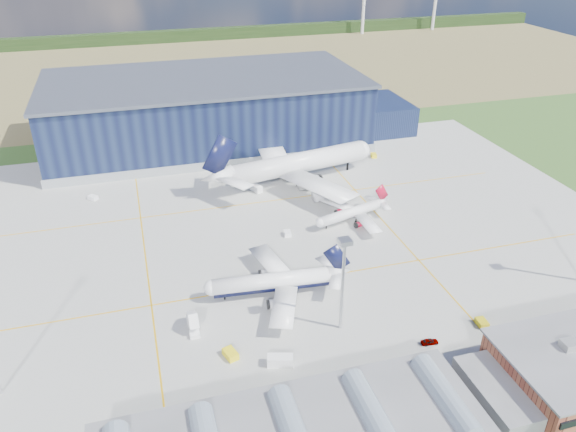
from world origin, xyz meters
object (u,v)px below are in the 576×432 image
object	(u,v)px
gse_tug_a	(231,354)
car_a	(430,342)
airstair	(193,323)
gse_van_b	(256,188)
airliner_navy	(271,274)
gse_van_a	(280,361)
airliner_widebody	(299,153)
hangar	(213,112)
gse_cart_b	(93,198)
car_b	(570,339)
gse_tug_b	(482,323)
gse_cart_a	(287,233)
airliner_red	(350,208)
light_mast_center	(343,270)
gse_tug_c	(374,155)

from	to	relation	value
gse_tug_a	car_a	distance (m)	42.63
gse_tug_a	airstair	distance (m)	12.78
gse_tug_a	gse_van_b	world-z (taller)	gse_van_b
airliner_navy	gse_van_a	xyz separation A→B (m)	(-4.55, -24.06, -4.81)
airliner_widebody	airliner_navy	bearing A→B (deg)	-123.98
gse_van_b	car_a	bearing A→B (deg)	-99.21
gse_van_b	gse_van_a	bearing A→B (deg)	-121.52
hangar	gse_tug_a	bearing A→B (deg)	-98.13
hangar	airliner_navy	distance (m)	108.61
gse_cart_b	car_b	bearing A→B (deg)	-91.13
gse_tug_b	car_a	size ratio (longest dim) A/B	0.82
car_b	gse_cart_a	bearing A→B (deg)	33.83
airliner_navy	gse_van_b	world-z (taller)	airliner_navy
airliner_widebody	gse_tug_a	world-z (taller)	airliner_widebody
airliner_red	car_b	distance (m)	68.40
airliner_navy	gse_cart_b	world-z (taller)	airliner_navy
gse_tug_a	gse_tug_b	bearing A→B (deg)	-23.55
gse_cart_b	airstair	distance (m)	76.79
airstair	hangar	bearing A→B (deg)	75.71
light_mast_center	car_a	xyz separation A→B (m)	(16.51, -10.40, -14.78)
light_mast_center	gse_cart_a	bearing A→B (deg)	89.95
gse_tug_b	airliner_navy	bearing A→B (deg)	154.37
hangar	airliner_widebody	bearing A→B (deg)	-66.12
gse_van_b	gse_tug_c	bearing A→B (deg)	-3.32
airliner_widebody	gse_tug_a	bearing A→B (deg)	-127.53
gse_cart_a	airstair	distance (m)	46.38
airliner_red	gse_cart_a	bearing A→B (deg)	-9.22
gse_cart_a	airliner_navy	bearing A→B (deg)	-106.03
airliner_red	car_a	world-z (taller)	airliner_red
airliner_navy	gse_tug_a	bearing A→B (deg)	58.70
airliner_widebody	car_a	world-z (taller)	airliner_widebody
hangar	car_a	world-z (taller)	hangar
hangar	airliner_red	xyz separation A→B (m)	(27.41, -79.62, -7.10)
light_mast_center	gse_tug_a	world-z (taller)	light_mast_center
light_mast_center	gse_tug_b	bearing A→B (deg)	-14.70
gse_tug_c	airstair	xyz separation A→B (m)	(-79.41, -81.03, 0.96)
gse_tug_b	gse_tug_c	distance (m)	99.26
gse_van_b	gse_tug_c	size ratio (longest dim) A/B	1.50
airliner_navy	gse_tug_a	size ratio (longest dim) A/B	10.02
light_mast_center	gse_cart_b	world-z (taller)	light_mast_center
gse_tug_a	car_b	size ratio (longest dim) A/B	1.13
car_a	gse_tug_a	bearing A→B (deg)	84.80
light_mast_center	airstair	xyz separation A→B (m)	(-31.65, 8.69, -13.78)
airliner_navy	airliner_widebody	distance (m)	65.92
gse_tug_a	gse_tug_c	world-z (taller)	gse_tug_a
light_mast_center	car_a	size ratio (longest dim) A/B	6.04
hangar	gse_van_a	size ratio (longest dim) A/B	27.30
gse_cart_a	gse_tug_c	distance (m)	67.11
gse_cart_b	light_mast_center	bearing A→B (deg)	-102.79
gse_van_b	gse_cart_b	size ratio (longest dim) A/B	1.56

